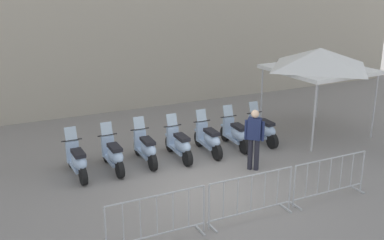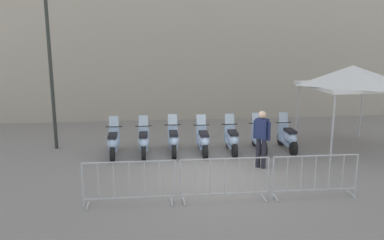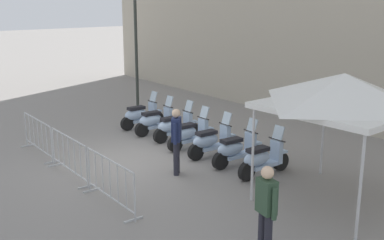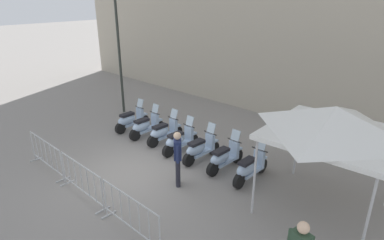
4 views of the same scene
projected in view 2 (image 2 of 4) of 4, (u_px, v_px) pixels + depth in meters
The scene contains 14 objects.
ground_plane at pixel (213, 176), 10.84m from camera, with size 120.00×120.00×0.00m, color gray.
motorcycle_0 at pixel (113, 143), 12.55m from camera, with size 0.56×1.72×1.24m.
motorcycle_1 at pixel (144, 142), 12.63m from camera, with size 0.56×1.72×1.24m.
motorcycle_2 at pixel (173, 140), 12.82m from camera, with size 0.56×1.73×1.24m.
motorcycle_3 at pixel (203, 141), 12.79m from camera, with size 0.56×1.73×1.24m.
motorcycle_4 at pixel (232, 140), 12.91m from camera, with size 0.56×1.73×1.24m.
motorcycle_5 at pixel (260, 139), 13.08m from camera, with size 0.56×1.73×1.24m.
motorcycle_6 at pixel (288, 138), 13.18m from camera, with size 0.56×1.72×1.24m.
barrier_segment_0 at pixel (130, 184), 8.82m from camera, with size 2.14×0.54×1.07m.
barrier_segment_1 at pixel (225, 180), 9.05m from camera, with size 2.14×0.54×1.07m.
barrier_segment_2 at pixel (315, 177), 9.27m from camera, with size 2.14×0.54×1.07m.
street_lamp at pixel (49, 43), 12.77m from camera, with size 0.36×0.36×6.09m.
officer_near_row_end at pixel (262, 136), 11.31m from camera, with size 0.41×0.42×1.73m.
canopy_tent at pixel (352, 77), 13.06m from camera, with size 2.90×2.90×2.91m.
Camera 2 is at (-2.18, -10.06, 3.80)m, focal length 35.87 mm.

